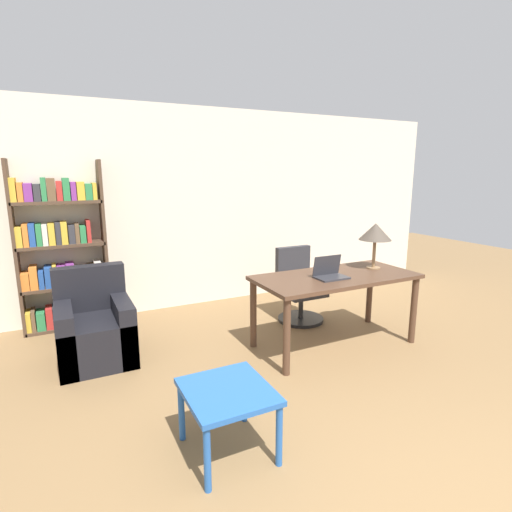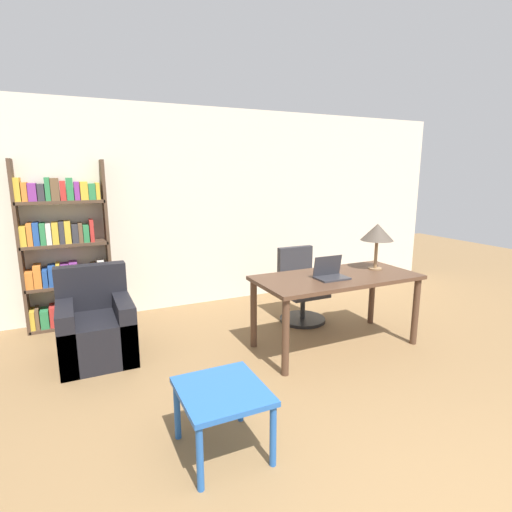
{
  "view_description": "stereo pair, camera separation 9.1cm",
  "coord_description": "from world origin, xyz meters",
  "px_view_note": "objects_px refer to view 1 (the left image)",
  "views": [
    {
      "loc": [
        -1.82,
        -0.77,
        1.85
      ],
      "look_at": [
        -0.08,
        2.7,
        1.03
      ],
      "focal_mm": 28.0,
      "sensor_mm": 36.0,
      "label": 1
    },
    {
      "loc": [
        -1.73,
        -0.81,
        1.85
      ],
      "look_at": [
        -0.08,
        2.7,
        1.03
      ],
      "focal_mm": 28.0,
      "sensor_mm": 36.0,
      "label": 2
    }
  ],
  "objects_px": {
    "office_chair": "(298,289)",
    "armchair": "(95,330)",
    "laptop": "(330,273)",
    "table_lamp": "(375,232)",
    "desk": "(336,284)",
    "side_table_blue": "(228,398)",
    "bookshelf": "(59,254)"
  },
  "relations": [
    {
      "from": "table_lamp",
      "to": "office_chair",
      "type": "distance_m",
      "value": 1.21
    },
    {
      "from": "desk",
      "to": "table_lamp",
      "type": "height_order",
      "value": "table_lamp"
    },
    {
      "from": "bookshelf",
      "to": "armchair",
      "type": "bearing_deg",
      "value": -76.82
    },
    {
      "from": "laptop",
      "to": "side_table_blue",
      "type": "height_order",
      "value": "laptop"
    },
    {
      "from": "desk",
      "to": "bookshelf",
      "type": "distance_m",
      "value": 3.19
    },
    {
      "from": "office_chair",
      "to": "side_table_blue",
      "type": "bearing_deg",
      "value": -132.91
    },
    {
      "from": "office_chair",
      "to": "armchair",
      "type": "distance_m",
      "value": 2.41
    },
    {
      "from": "desk",
      "to": "office_chair",
      "type": "relative_size",
      "value": 1.88
    },
    {
      "from": "side_table_blue",
      "to": "bookshelf",
      "type": "distance_m",
      "value": 3.09
    },
    {
      "from": "armchair",
      "to": "table_lamp",
      "type": "bearing_deg",
      "value": -14.06
    },
    {
      "from": "desk",
      "to": "laptop",
      "type": "height_order",
      "value": "laptop"
    },
    {
      "from": "table_lamp",
      "to": "bookshelf",
      "type": "bearing_deg",
      "value": 150.55
    },
    {
      "from": "desk",
      "to": "laptop",
      "type": "bearing_deg",
      "value": -156.12
    },
    {
      "from": "desk",
      "to": "office_chair",
      "type": "height_order",
      "value": "office_chair"
    },
    {
      "from": "table_lamp",
      "to": "side_table_blue",
      "type": "bearing_deg",
      "value": -153.47
    },
    {
      "from": "armchair",
      "to": "bookshelf",
      "type": "distance_m",
      "value": 1.24
    },
    {
      "from": "table_lamp",
      "to": "bookshelf",
      "type": "height_order",
      "value": "bookshelf"
    },
    {
      "from": "laptop",
      "to": "bookshelf",
      "type": "bearing_deg",
      "value": 142.42
    },
    {
      "from": "table_lamp",
      "to": "side_table_blue",
      "type": "relative_size",
      "value": 0.86
    },
    {
      "from": "laptop",
      "to": "armchair",
      "type": "bearing_deg",
      "value": 159.18
    },
    {
      "from": "office_chair",
      "to": "armchair",
      "type": "height_order",
      "value": "office_chair"
    },
    {
      "from": "side_table_blue",
      "to": "laptop",
      "type": "bearing_deg",
      "value": 32.88
    },
    {
      "from": "office_chair",
      "to": "bookshelf",
      "type": "distance_m",
      "value": 2.89
    },
    {
      "from": "laptop",
      "to": "table_lamp",
      "type": "bearing_deg",
      "value": 9.42
    },
    {
      "from": "laptop",
      "to": "table_lamp",
      "type": "height_order",
      "value": "table_lamp"
    },
    {
      "from": "table_lamp",
      "to": "office_chair",
      "type": "relative_size",
      "value": 0.56
    },
    {
      "from": "laptop",
      "to": "table_lamp",
      "type": "distance_m",
      "value": 0.79
    },
    {
      "from": "armchair",
      "to": "bookshelf",
      "type": "xyz_separation_m",
      "value": [
        -0.25,
        1.05,
        0.61
      ]
    },
    {
      "from": "laptop",
      "to": "armchair",
      "type": "distance_m",
      "value": 2.43
    },
    {
      "from": "laptop",
      "to": "bookshelf",
      "type": "xyz_separation_m",
      "value": [
        -2.47,
        1.9,
        0.08
      ]
    },
    {
      "from": "side_table_blue",
      "to": "armchair",
      "type": "bearing_deg",
      "value": 109.39
    },
    {
      "from": "table_lamp",
      "to": "armchair",
      "type": "bearing_deg",
      "value": 165.94
    }
  ]
}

